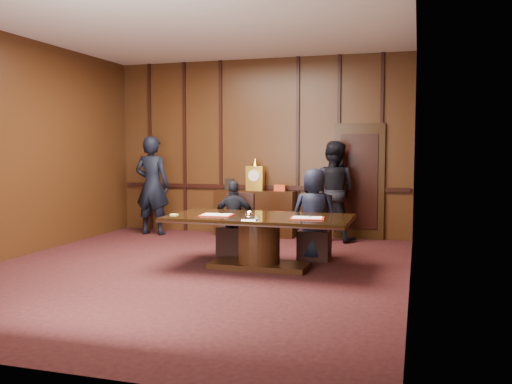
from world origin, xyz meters
TOP-DOWN VIEW (x-y plane):
  - room at (0.07, 0.14)m, footprint 7.00×7.04m
  - sideboard at (0.00, 3.26)m, footprint 1.60×0.45m
  - conference_table at (0.90, 0.46)m, footprint 2.62×1.32m
  - folder_left at (0.31, 0.31)m, footprint 0.48×0.36m
  - folder_right at (1.62, 0.35)m, footprint 0.50×0.39m
  - inkstand at (0.90, 0.01)m, footprint 0.20×0.14m
  - notepad at (-0.31, 0.19)m, footprint 0.11×0.08m
  - chair_left at (0.25, 1.34)m, footprint 0.53×0.53m
  - chair_right at (1.55, 1.34)m, footprint 0.49×0.49m
  - signatory_left at (0.25, 1.26)m, footprint 0.75×0.42m
  - signatory_right at (1.55, 1.26)m, footprint 0.73×0.51m
  - witness_left at (-2.02, 2.82)m, footprint 0.72×0.47m
  - witness_right at (1.56, 3.10)m, footprint 1.01×0.85m

SIDE VIEW (x-z plane):
  - chair_left at x=0.25m, z-range -0.20..0.79m
  - chair_right at x=1.55m, z-range -0.20..0.79m
  - sideboard at x=0.00m, z-range -0.28..1.26m
  - conference_table at x=0.90m, z-range 0.13..0.89m
  - signatory_left at x=0.25m, z-range 0.00..1.20m
  - signatory_right at x=1.55m, z-range 0.00..1.43m
  - notepad at x=-0.31m, z-range 0.76..0.77m
  - folder_left at x=0.31m, z-range 0.76..0.78m
  - folder_right at x=1.62m, z-range 0.76..0.78m
  - inkstand at x=0.90m, z-range 0.76..0.87m
  - witness_right at x=1.56m, z-range 0.00..1.86m
  - witness_left at x=-2.02m, z-range 0.00..1.97m
  - room at x=0.07m, z-range -0.03..3.47m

